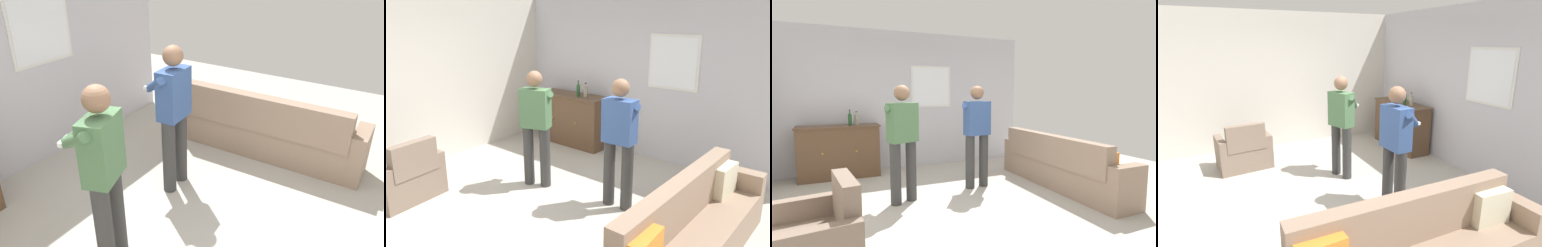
% 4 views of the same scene
% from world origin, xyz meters
% --- Properties ---
extents(ground, '(10.40, 10.40, 0.00)m').
position_xyz_m(ground, '(0.00, 0.00, 0.00)').
color(ground, '#B2ADA3').
extents(wall_back_with_window, '(5.20, 0.15, 2.80)m').
position_xyz_m(wall_back_with_window, '(0.01, 2.66, 1.41)').
color(wall_back_with_window, silver).
rests_on(wall_back_with_window, ground).
extents(wall_side_left, '(0.12, 5.20, 2.80)m').
position_xyz_m(wall_side_left, '(-2.66, 0.00, 1.40)').
color(wall_side_left, silver).
rests_on(wall_side_left, ground).
extents(armchair, '(0.74, 0.95, 0.85)m').
position_xyz_m(armchair, '(-1.62, -0.86, 0.29)').
color(armchair, '#7F6B5B').
rests_on(armchair, ground).
extents(sideboard_cabinet, '(1.43, 0.49, 0.97)m').
position_xyz_m(sideboard_cabinet, '(-1.37, 2.30, 0.49)').
color(sideboard_cabinet, brown).
rests_on(sideboard_cabinet, ground).
extents(bottle_wine_green, '(0.06, 0.06, 0.29)m').
position_xyz_m(bottle_wine_green, '(-1.17, 2.24, 1.08)').
color(bottle_wine_green, '#1E4C23').
rests_on(bottle_wine_green, sideboard_cabinet).
extents(bottle_liquor_amber, '(0.08, 0.08, 0.26)m').
position_xyz_m(bottle_liquor_amber, '(-1.05, 2.30, 1.07)').
color(bottle_liquor_amber, gray).
rests_on(bottle_liquor_amber, sideboard_cabinet).
extents(person_standing_left, '(0.52, 0.52, 1.68)m').
position_xyz_m(person_standing_left, '(-0.58, 0.59, 0.94)').
color(person_standing_left, '#383838').
rests_on(person_standing_left, ground).
extents(person_standing_right, '(0.56, 0.49, 1.68)m').
position_xyz_m(person_standing_right, '(0.70, 0.79, 0.94)').
color(person_standing_right, '#383838').
rests_on(person_standing_right, ground).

